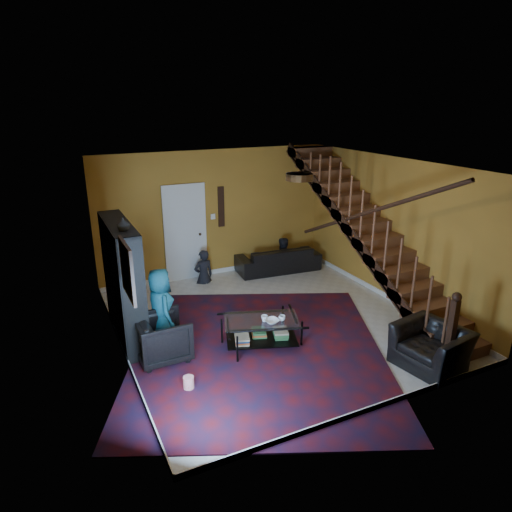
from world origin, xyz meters
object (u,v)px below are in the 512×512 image
at_px(sofa, 278,259).
at_px(coffee_table, 262,330).
at_px(bookshelf, 124,284).
at_px(armchair_left, 163,338).
at_px(armchair_right, 431,347).

xyz_separation_m(sofa, coffee_table, (-1.87, -2.91, -0.02)).
distance_m(bookshelf, armchair_left, 1.16).
bearing_deg(bookshelf, sofa, 24.26).
xyz_separation_m(bookshelf, coffee_table, (1.90, -1.21, -0.70)).
xyz_separation_m(armchair_right, coffee_table, (-2.01, 1.64, -0.05)).
xyz_separation_m(armchair_left, armchair_right, (3.55, -1.93, -0.04)).
height_order(bookshelf, sofa, bookshelf).
distance_m(bookshelf, coffee_table, 2.36).
height_order(armchair_right, coffee_table, armchair_right).
bearing_deg(armchair_left, armchair_right, -119.32).
distance_m(armchair_left, armchair_right, 4.04).
height_order(armchair_left, coffee_table, armchair_left).
bearing_deg(bookshelf, coffee_table, -32.45).
distance_m(armchair_right, coffee_table, 2.59).
bearing_deg(bookshelf, armchair_right, -36.12).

